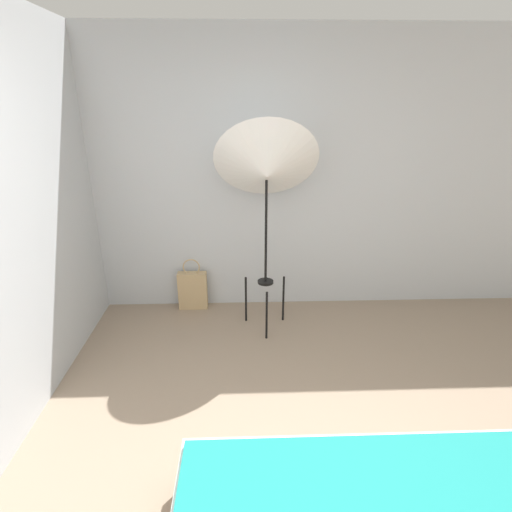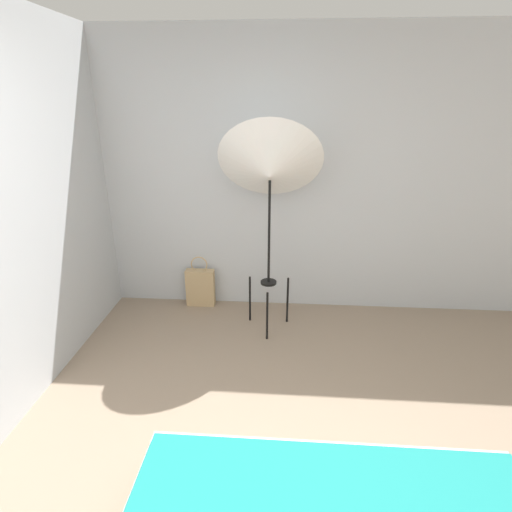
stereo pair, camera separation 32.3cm
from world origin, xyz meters
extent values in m
cube|color=#B7BCC1|center=(0.00, 2.46, 1.30)|extent=(8.00, 0.05, 2.60)
cube|color=#B7BCC1|center=(-1.65, 1.00, 1.30)|extent=(0.05, 8.00, 2.60)
cube|color=#197F7A|center=(0.34, -0.03, 0.42)|extent=(1.73, 0.47, 0.04)
cylinder|color=black|center=(-0.03, 1.76, 0.23)|extent=(0.02, 0.02, 0.46)
cylinder|color=black|center=(-0.21, 2.06, 0.23)|extent=(0.02, 0.02, 0.46)
cylinder|color=black|center=(0.15, 2.06, 0.23)|extent=(0.02, 0.02, 0.46)
cylinder|color=black|center=(-0.03, 1.96, 0.46)|extent=(0.14, 0.14, 0.02)
cylinder|color=black|center=(-0.03, 1.96, 0.97)|extent=(0.02, 0.02, 1.02)
cone|color=white|center=(-0.03, 1.96, 1.48)|extent=(0.87, 0.68, 0.81)
cube|color=tan|center=(-0.74, 2.34, 0.19)|extent=(0.29, 0.10, 0.39)
torus|color=tan|center=(-0.74, 2.34, 0.45)|extent=(0.17, 0.01, 0.17)
camera|label=1|loc=(-0.23, -1.29, 2.01)|focal=28.00mm
camera|label=2|loc=(0.09, -1.28, 2.01)|focal=28.00mm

